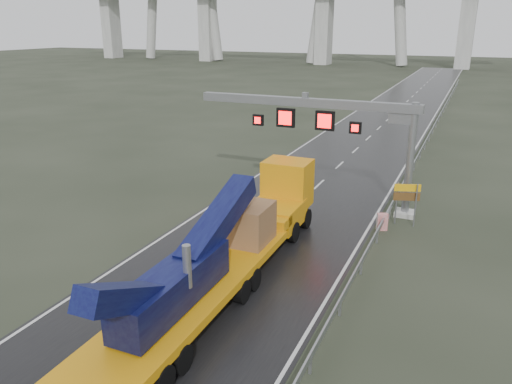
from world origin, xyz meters
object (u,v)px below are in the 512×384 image
at_px(heavy_haul_truck, 235,240).
at_px(exit_sign_pair, 407,196).
at_px(striped_barrier, 382,222).
at_px(sign_gantry, 336,123).

relative_size(heavy_haul_truck, exit_sign_pair, 7.71).
bearing_deg(striped_barrier, exit_sign_pair, 27.65).
bearing_deg(heavy_haul_truck, sign_gantry, 81.75).
distance_m(sign_gantry, heavy_haul_truck, 12.28).
relative_size(exit_sign_pair, striped_barrier, 2.57).
xyz_separation_m(heavy_haul_truck, exit_sign_pair, (6.56, 9.93, -0.00)).
bearing_deg(exit_sign_pair, striped_barrier, -148.60).
xyz_separation_m(heavy_haul_truck, striped_barrier, (5.46, 8.60, -1.34)).
height_order(heavy_haul_truck, striped_barrier, heavy_haul_truck).
xyz_separation_m(sign_gantry, exit_sign_pair, (5.00, -1.66, -3.75)).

